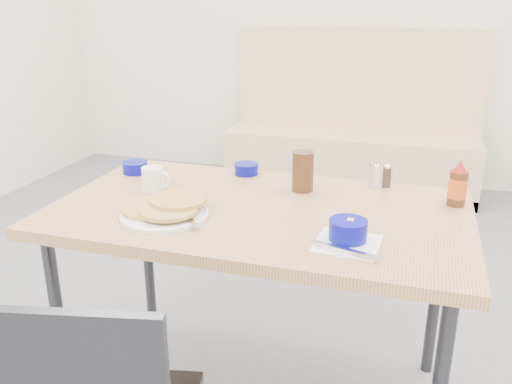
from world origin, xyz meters
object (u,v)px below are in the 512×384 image
(creamer_bowl, at_px, (135,167))
(booth_bench, at_px, (352,143))
(butter_bowl, at_px, (246,169))
(amber_tumbler, at_px, (303,171))
(dining_table, at_px, (259,224))
(coffee_mug, at_px, (154,179))
(syrup_bottle, at_px, (458,186))
(grits_setting, at_px, (348,234))
(condiment_caddy, at_px, (381,177))
(pancake_plate, at_px, (165,210))

(creamer_bowl, bearing_deg, booth_bench, 75.58)
(butter_bowl, height_order, amber_tumbler, amber_tumbler)
(dining_table, bearing_deg, amber_tumbler, 64.18)
(coffee_mug, distance_m, syrup_bottle, 1.08)
(dining_table, xyz_separation_m, butter_bowl, (-0.16, 0.34, 0.08))
(grits_setting, xyz_separation_m, condiment_caddy, (0.05, 0.54, 0.00))
(pancake_plate, relative_size, syrup_bottle, 1.88)
(booth_bench, bearing_deg, pancake_plate, -95.74)
(pancake_plate, distance_m, coffee_mug, 0.27)
(grits_setting, bearing_deg, amber_tumbler, 118.39)
(booth_bench, bearing_deg, grits_setting, -83.16)
(dining_table, xyz_separation_m, amber_tumbler, (0.10, 0.21, 0.14))
(pancake_plate, bearing_deg, creamer_bowl, 129.91)
(syrup_bottle, bearing_deg, condiment_caddy, 155.80)
(pancake_plate, bearing_deg, dining_table, 30.69)
(butter_bowl, bearing_deg, coffee_mug, -133.20)
(butter_bowl, xyz_separation_m, syrup_bottle, (0.80, -0.12, 0.05))
(amber_tumbler, bearing_deg, pancake_plate, -134.98)
(amber_tumbler, height_order, syrup_bottle, syrup_bottle)
(coffee_mug, height_order, amber_tumbler, amber_tumbler)
(coffee_mug, xyz_separation_m, butter_bowl, (0.27, 0.28, -0.02))
(syrup_bottle, bearing_deg, coffee_mug, -171.10)
(grits_setting, height_order, syrup_bottle, syrup_bottle)
(coffee_mug, bearing_deg, booth_bench, 80.33)
(butter_bowl, relative_size, syrup_bottle, 0.59)
(dining_table, height_order, coffee_mug, coffee_mug)
(coffee_mug, relative_size, amber_tumbler, 0.77)
(creamer_bowl, xyz_separation_m, condiment_caddy, (0.97, 0.11, 0.01))
(dining_table, height_order, syrup_bottle, syrup_bottle)
(dining_table, relative_size, creamer_bowl, 13.78)
(pancake_plate, bearing_deg, syrup_bottle, 22.79)
(pancake_plate, distance_m, syrup_bottle, 0.99)
(syrup_bottle, bearing_deg, butter_bowl, 171.56)
(syrup_bottle, bearing_deg, amber_tumbler, -179.11)
(booth_bench, xyz_separation_m, coffee_mug, (-0.42, -2.48, 0.46))
(butter_bowl, bearing_deg, grits_setting, -48.28)
(grits_setting, relative_size, butter_bowl, 2.12)
(condiment_caddy, bearing_deg, grits_setting, -115.62)
(grits_setting, height_order, condiment_caddy, condiment_caddy)
(pancake_plate, xyz_separation_m, butter_bowl, (0.12, 0.50, 0.00))
(coffee_mug, distance_m, grits_setting, 0.79)
(booth_bench, relative_size, grits_setting, 9.34)
(dining_table, bearing_deg, condiment_caddy, 42.02)
(syrup_bottle, bearing_deg, creamer_bowl, 179.85)
(coffee_mug, bearing_deg, syrup_bottle, 8.90)
(booth_bench, bearing_deg, butter_bowl, -94.05)
(pancake_plate, height_order, grits_setting, grits_setting)
(amber_tumbler, bearing_deg, butter_bowl, 153.96)
(pancake_plate, relative_size, creamer_bowl, 2.99)
(booth_bench, xyz_separation_m, amber_tumbler, (0.10, -2.32, 0.48))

